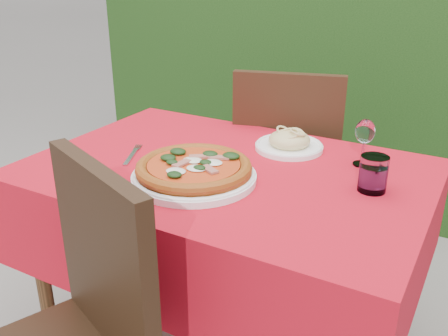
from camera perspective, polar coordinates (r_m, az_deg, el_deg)
The scene contains 9 objects.
hedge at distance 2.96m, azimuth 15.46°, elevation 13.37°, with size 3.20×0.55×1.78m.
dining_table at distance 1.67m, azimuth 0.25°, elevation -4.71°, with size 1.26×0.86×0.75m.
chair_near at distance 1.30m, azimuth -17.21°, elevation -17.81°, with size 0.56×0.56×0.95m.
chair_far at distance 2.17m, azimuth 7.28°, elevation 0.63°, with size 0.54×0.54×0.96m.
pizza_plate at distance 1.50m, azimuth -3.46°, elevation -0.31°, with size 0.41×0.41×0.07m.
pasta_plate at distance 1.76m, azimuth 7.46°, elevation 2.88°, with size 0.24×0.24×0.07m.
water_glass at distance 1.49m, azimuth 16.67°, elevation -0.82°, with size 0.08×0.08×0.11m.
wine_glass at distance 1.64m, azimuth 15.81°, elevation 3.83°, with size 0.06×0.06×0.15m.
fork at distance 1.71m, azimuth -10.59°, elevation 1.28°, with size 0.03×0.21×0.01m, color #B2B1B8.
Camera 1 is at (0.72, -1.29, 1.37)m, focal length 40.00 mm.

